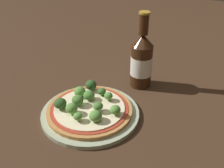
{
  "coord_description": "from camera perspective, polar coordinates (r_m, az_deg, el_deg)",
  "views": [
    {
      "loc": [
        -0.45,
        -0.38,
        0.45
      ],
      "look_at": [
        0.1,
        -0.04,
        0.06
      ],
      "focal_mm": 42.0,
      "sensor_mm": 36.0,
      "label": 1
    }
  ],
  "objects": [
    {
      "name": "broccoli_floret_1",
      "position": [
        0.69,
        -3.06,
        -4.85
      ],
      "size": [
        0.03,
        0.03,
        0.03
      ],
      "color": "#7A9E5B",
      "rests_on": "pizza"
    },
    {
      "name": "ground_plane",
      "position": [
        0.74,
        -6.62,
        -6.49
      ],
      "size": [
        3.0,
        3.0,
        0.0
      ],
      "primitive_type": "plane",
      "color": "#3D2819"
    },
    {
      "name": "broccoli_floret_4",
      "position": [
        0.72,
        -7.56,
        -3.51
      ],
      "size": [
        0.03,
        0.03,
        0.03
      ],
      "color": "#7A9E5B",
      "rests_on": "pizza"
    },
    {
      "name": "broccoli_floret_6",
      "position": [
        0.76,
        -7.01,
        -1.65
      ],
      "size": [
        0.03,
        0.03,
        0.03
      ],
      "color": "#7A9E5B",
      "rests_on": "pizza"
    },
    {
      "name": "broccoli_floret_2",
      "position": [
        0.73,
        -0.78,
        -2.63
      ],
      "size": [
        0.02,
        0.02,
        0.03
      ],
      "color": "#7A9E5B",
      "rests_on": "pizza"
    },
    {
      "name": "broccoli_floret_10",
      "position": [
        0.67,
        -7.48,
        -7.0
      ],
      "size": [
        0.02,
        0.02,
        0.02
      ],
      "color": "#7A9E5B",
      "rests_on": "pizza"
    },
    {
      "name": "broccoli_floret_11",
      "position": [
        0.76,
        -2.23,
        -1.65
      ],
      "size": [
        0.02,
        0.02,
        0.02
      ],
      "color": "#7A9E5B",
      "rests_on": "pizza"
    },
    {
      "name": "broccoli_floret_8",
      "position": [
        0.71,
        -11.22,
        -4.15
      ],
      "size": [
        0.03,
        0.03,
        0.03
      ],
      "color": "#7A9E5B",
      "rests_on": "pizza"
    },
    {
      "name": "broccoli_floret_9",
      "position": [
        0.68,
        0.73,
        -5.64
      ],
      "size": [
        0.03,
        0.03,
        0.03
      ],
      "color": "#7A9E5B",
      "rests_on": "pizza"
    },
    {
      "name": "broccoli_floret_0",
      "position": [
        0.74,
        -4.82,
        -2.55
      ],
      "size": [
        0.03,
        0.03,
        0.03
      ],
      "color": "#7A9E5B",
      "rests_on": "pizza"
    },
    {
      "name": "pizza",
      "position": [
        0.72,
        -4.91,
        -5.51
      ],
      "size": [
        0.23,
        0.23,
        0.01
      ],
      "color": "#B77F42",
      "rests_on": "plate"
    },
    {
      "name": "plate",
      "position": [
        0.73,
        -4.72,
        -6.36
      ],
      "size": [
        0.27,
        0.27,
        0.01
      ],
      "color": "#A3B293",
      "rests_on": "ground_plane"
    },
    {
      "name": "broccoli_floret_5",
      "position": [
        0.69,
        -8.76,
        -5.25
      ],
      "size": [
        0.03,
        0.03,
        0.03
      ],
      "color": "#7A9E5B",
      "rests_on": "pizza"
    },
    {
      "name": "broccoli_floret_3",
      "position": [
        0.66,
        -3.61,
        -6.98
      ],
      "size": [
        0.03,
        0.03,
        0.03
      ],
      "color": "#7A9E5B",
      "rests_on": "pizza"
    },
    {
      "name": "broccoli_floret_7",
      "position": [
        0.78,
        -4.6,
        -0.22
      ],
      "size": [
        0.03,
        0.03,
        0.03
      ],
      "color": "#7A9E5B",
      "rests_on": "pizza"
    },
    {
      "name": "beer_bottle",
      "position": [
        0.82,
        6.45,
        5.15
      ],
      "size": [
        0.07,
        0.07,
        0.24
      ],
      "color": "#381E0F",
      "rests_on": "ground_plane"
    }
  ]
}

